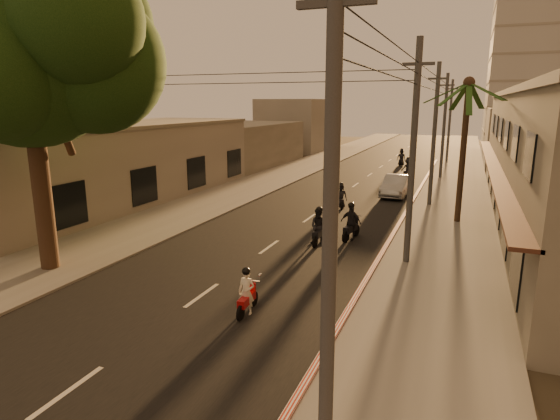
# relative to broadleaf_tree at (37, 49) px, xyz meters

# --- Properties ---
(ground) EXTENTS (160.00, 160.00, 0.00)m
(ground) POSITION_rel_broadleaf_tree_xyz_m (6.61, -2.14, -8.48)
(ground) COLOR #383023
(ground) RESTS_ON ground
(road) EXTENTS (10.00, 140.00, 0.02)m
(road) POSITION_rel_broadleaf_tree_xyz_m (6.61, 17.86, -8.47)
(road) COLOR black
(road) RESTS_ON ground
(sidewalk_right) EXTENTS (5.00, 140.00, 0.12)m
(sidewalk_right) POSITION_rel_broadleaf_tree_xyz_m (14.11, 17.86, -8.42)
(sidewalk_right) COLOR slate
(sidewalk_right) RESTS_ON ground
(sidewalk_left) EXTENTS (5.00, 140.00, 0.12)m
(sidewalk_left) POSITION_rel_broadleaf_tree_xyz_m (-0.89, 17.86, -8.42)
(sidewalk_left) COLOR slate
(sidewalk_left) RESTS_ON ground
(curb_stripe) EXTENTS (0.20, 60.00, 0.20)m
(curb_stripe) POSITION_rel_broadleaf_tree_xyz_m (11.71, 12.86, -8.38)
(curb_stripe) COLOR #B02212
(curb_stripe) RESTS_ON ground
(left_building) EXTENTS (8.20, 24.20, 5.20)m
(left_building) POSITION_rel_broadleaf_tree_xyz_m (-7.37, 11.86, -5.88)
(left_building) COLOR gray
(left_building) RESTS_ON ground
(distant_tower) EXTENTS (12.10, 12.10, 28.00)m
(distant_tower) POSITION_rel_broadleaf_tree_xyz_m (22.61, 53.86, 5.52)
(distant_tower) COLOR #B7B5B2
(distant_tower) RESTS_ON ground
(broadleaf_tree) EXTENTS (9.60, 8.70, 12.10)m
(broadleaf_tree) POSITION_rel_broadleaf_tree_xyz_m (0.00, 0.00, 0.00)
(broadleaf_tree) COLOR black
(broadleaf_tree) RESTS_ON ground
(palm_tree) EXTENTS (5.00, 5.00, 8.20)m
(palm_tree) POSITION_rel_broadleaf_tree_xyz_m (14.61, 13.86, -1.33)
(palm_tree) COLOR black
(palm_tree) RESTS_ON ground
(utility_poles) EXTENTS (1.20, 48.26, 9.00)m
(utility_poles) POSITION_rel_broadleaf_tree_xyz_m (12.81, 17.86, -1.94)
(utility_poles) COLOR #38383A
(utility_poles) RESTS_ON ground
(filler_right) EXTENTS (8.00, 14.00, 6.00)m
(filler_right) POSITION_rel_broadleaf_tree_xyz_m (20.61, 42.86, -5.48)
(filler_right) COLOR gray
(filler_right) RESTS_ON ground
(filler_left_near) EXTENTS (8.00, 14.00, 4.40)m
(filler_left_near) POSITION_rel_broadleaf_tree_xyz_m (-7.39, 31.86, -6.28)
(filler_left_near) COLOR gray
(filler_left_near) RESTS_ON ground
(filler_left_far) EXTENTS (8.00, 14.00, 7.00)m
(filler_left_far) POSITION_rel_broadleaf_tree_xyz_m (-7.39, 49.86, -4.98)
(filler_left_far) COLOR gray
(filler_left_far) RESTS_ON ground
(scooter_red) EXTENTS (0.61, 1.60, 1.57)m
(scooter_red) POSITION_rel_broadleaf_tree_xyz_m (8.69, -0.84, -7.79)
(scooter_red) COLOR black
(scooter_red) RESTS_ON ground
(scooter_mid_a) EXTENTS (0.87, 1.89, 1.86)m
(scooter_mid_a) POSITION_rel_broadleaf_tree_xyz_m (8.62, 7.15, -7.64)
(scooter_mid_a) COLOR black
(scooter_mid_a) RESTS_ON ground
(scooter_mid_b) EXTENTS (1.20, 1.91, 1.89)m
(scooter_mid_b) POSITION_rel_broadleaf_tree_xyz_m (9.84, 8.46, -7.62)
(scooter_mid_b) COLOR black
(scooter_mid_b) RESTS_ON ground
(scooter_far_a) EXTENTS (1.10, 1.63, 1.67)m
(scooter_far_a) POSITION_rel_broadleaf_tree_xyz_m (7.62, 15.12, -7.71)
(scooter_far_a) COLOR black
(scooter_far_a) RESTS_ON ground
(scooter_far_b) EXTENTS (1.45, 1.90, 1.90)m
(scooter_far_b) POSITION_rel_broadleaf_tree_xyz_m (10.09, 29.01, -7.60)
(scooter_far_b) COLOR black
(scooter_far_b) RESTS_ON ground
(parked_car) EXTENTS (1.85, 4.66, 1.51)m
(parked_car) POSITION_rel_broadleaf_tree_xyz_m (10.30, 20.48, -7.72)
(parked_car) COLOR #A5A9AD
(parked_car) RESTS_ON ground
(scooter_far_c) EXTENTS (0.88, 1.88, 1.85)m
(scooter_far_c) POSITION_rel_broadleaf_tree_xyz_m (8.43, 37.51, -7.65)
(scooter_far_c) COLOR black
(scooter_far_c) RESTS_ON ground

